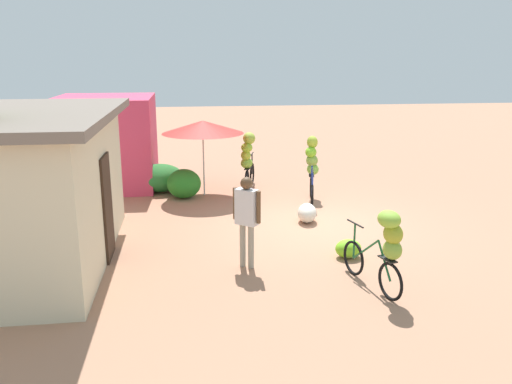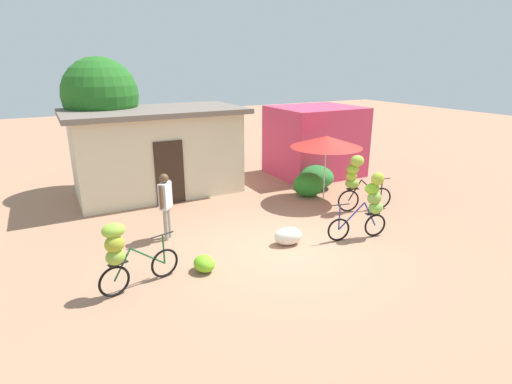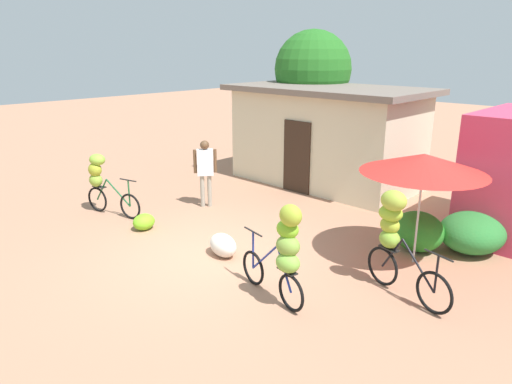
% 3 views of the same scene
% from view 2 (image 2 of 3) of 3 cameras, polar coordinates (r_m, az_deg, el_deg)
% --- Properties ---
extents(ground_plane, '(60.00, 60.00, 0.00)m').
position_cam_2_polar(ground_plane, '(9.79, 4.44, -8.03)').
color(ground_plane, '#AB785C').
extents(building_low, '(5.70, 3.13, 2.84)m').
position_cam_2_polar(building_low, '(13.91, -13.81, 5.67)').
color(building_low, beige).
rests_on(building_low, ground).
extents(shop_pink, '(3.20, 2.80, 2.65)m').
position_cam_2_polar(shop_pink, '(16.08, 8.33, 7.18)').
color(shop_pink, '#D23C5F').
rests_on(shop_pink, ground).
extents(tree_behind_building, '(2.45, 2.45, 4.47)m').
position_cam_2_polar(tree_behind_building, '(14.55, -21.17, 12.52)').
color(tree_behind_building, brown).
rests_on(tree_behind_building, ground).
extents(hedge_bush_front_left, '(1.03, 0.93, 0.80)m').
position_cam_2_polar(hedge_bush_front_left, '(13.46, 7.42, 1.04)').
color(hedge_bush_front_left, '#287D25').
rests_on(hedge_bush_front_left, ground).
extents(hedge_bush_front_right, '(1.23, 1.36, 0.79)m').
position_cam_2_polar(hedge_bush_front_right, '(14.45, 8.47, 2.17)').
color(hedge_bush_front_right, '#2A7C35').
rests_on(hedge_bush_front_right, ground).
extents(market_umbrella, '(2.25, 2.25, 2.09)m').
position_cam_2_polar(market_umbrella, '(12.79, 9.95, 7.05)').
color(market_umbrella, beige).
rests_on(market_umbrella, ground).
extents(bicycle_leftmost, '(1.67, 0.56, 1.46)m').
position_cam_2_polar(bicycle_leftmost, '(8.06, -18.44, -7.96)').
color(bicycle_leftmost, black).
rests_on(bicycle_leftmost, ground).
extents(bicycle_near_pile, '(1.61, 0.49, 1.71)m').
position_cam_2_polar(bicycle_near_pile, '(10.43, 15.99, -1.25)').
color(bicycle_near_pile, black).
rests_on(bicycle_near_pile, ground).
extents(bicycle_center_loaded, '(1.69, 0.63, 1.73)m').
position_cam_2_polar(bicycle_center_loaded, '(12.18, 14.07, 1.89)').
color(bicycle_center_loaded, black).
rests_on(bicycle_center_loaded, ground).
extents(banana_pile_on_ground, '(0.53, 0.58, 0.36)m').
position_cam_2_polar(banana_pile_on_ground, '(8.79, -7.39, -10.12)').
color(banana_pile_on_ground, '#7BA23F').
rests_on(banana_pile_on_ground, ground).
extents(produce_sack, '(0.78, 0.58, 0.44)m').
position_cam_2_polar(produce_sack, '(9.93, 4.59, -6.25)').
color(produce_sack, silver).
rests_on(produce_sack, ground).
extents(person_vendor, '(0.41, 0.47, 1.71)m').
position_cam_2_polar(person_vendor, '(10.15, -12.71, -1.05)').
color(person_vendor, gray).
rests_on(person_vendor, ground).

